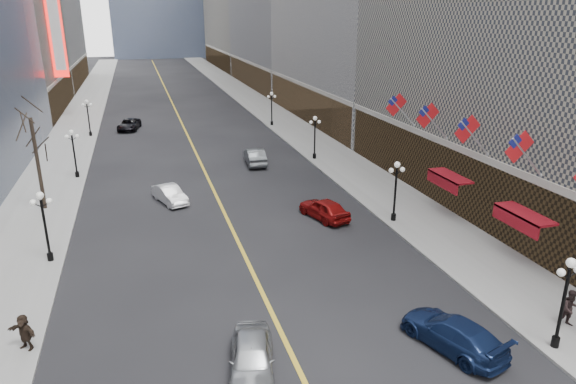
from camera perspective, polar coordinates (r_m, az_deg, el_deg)
sidewalk_east at (r=75.84m, az=-0.94°, el=8.09°), size 6.00×230.00×0.15m
sidewalk_west at (r=73.73m, az=-22.56°, el=6.31°), size 6.00×230.00×0.15m
lane_line at (r=83.28m, az=-12.26°, el=8.62°), size 0.25×200.00×0.02m
streetlamp_east_0 at (r=26.32m, az=28.41°, el=-9.95°), size 1.26×0.44×4.52m
streetlamp_east_1 at (r=38.13m, az=11.89°, el=0.76°), size 1.26×0.44×4.52m
streetlamp_east_2 at (r=54.05m, az=3.00°, el=6.58°), size 1.26×0.44×4.52m
streetlamp_east_3 at (r=70.98m, az=-1.83°, el=9.64°), size 1.26×0.44×4.52m
streetlamp_west_1 at (r=34.45m, az=-25.48°, el=-2.77°), size 1.26×0.44×4.52m
streetlamp_west_2 at (r=51.53m, az=-22.72°, el=4.47°), size 1.26×0.44×4.52m
streetlamp_west_3 at (r=69.07m, az=-21.34°, el=8.08°), size 1.26×0.44×4.52m
flag_2 at (r=32.56m, az=24.50°, el=4.31°), size 2.87×0.12×2.87m
flag_3 at (r=36.37m, az=19.50°, el=6.36°), size 2.87×0.12×2.87m
flag_4 at (r=40.44m, az=15.44°, el=7.97°), size 2.87×0.12×2.87m
flag_5 at (r=44.70m, az=12.12°, el=9.25°), size 2.87×0.12×2.87m
awning_b at (r=34.26m, az=24.56°, el=-2.43°), size 1.40×4.00×0.93m
awning_c at (r=40.23m, az=17.34°, el=1.53°), size 1.40×4.00×0.93m
theatre_marquee at (r=82.46m, az=-24.35°, el=15.72°), size 2.00×0.55×12.00m
tree_west_far at (r=43.34m, az=-26.50°, el=5.94°), size 3.60×3.60×7.92m
car_nb_near at (r=23.06m, az=-4.05°, el=-17.88°), size 2.89×5.03×1.61m
car_nb_mid at (r=43.05m, az=-12.99°, el=-0.26°), size 2.85×4.53×1.41m
car_nb_far at (r=72.07m, az=-17.25°, el=7.18°), size 3.40×5.64×1.46m
car_sb_near at (r=25.67m, az=17.85°, el=-14.71°), size 3.68×5.68×1.53m
car_sb_mid at (r=38.78m, az=4.04°, el=-1.86°), size 3.19×4.99×1.58m
car_sb_far at (r=52.87m, az=-3.70°, el=3.97°), size 2.15×5.19×1.67m
ped_east_walk at (r=29.07m, az=28.89°, el=-11.27°), size 1.03×0.71×1.94m
ped_west_far at (r=26.96m, az=-27.26°, el=-13.66°), size 1.55×1.38×1.74m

